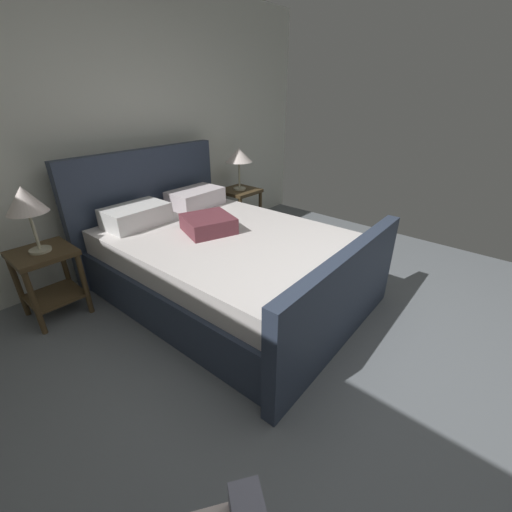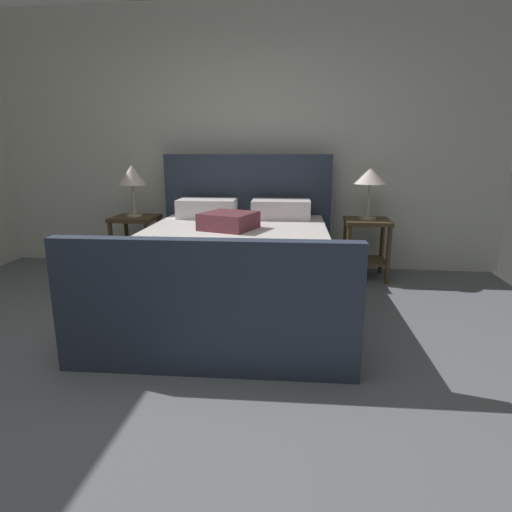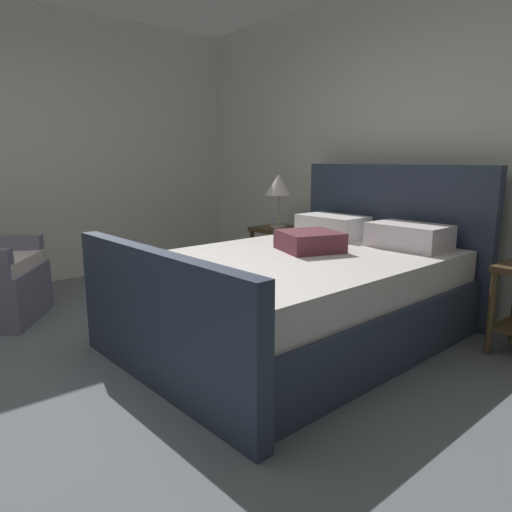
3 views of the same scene
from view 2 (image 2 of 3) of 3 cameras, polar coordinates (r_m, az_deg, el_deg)
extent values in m
cube|color=slate|center=(2.37, -12.85, -18.89)|extent=(5.40, 5.58, 0.02)
cube|color=silver|center=(4.77, -1.96, 15.24)|extent=(5.52, 0.12, 2.75)
cube|color=#2E384C|center=(3.54, -3.05, -3.57)|extent=(1.69, 2.21, 0.40)
cube|color=#2E384C|center=(4.54, -1.14, 5.69)|extent=(1.74, 0.16, 1.23)
cube|color=#2E384C|center=(2.42, -6.83, -7.03)|extent=(1.74, 0.16, 0.80)
cube|color=silver|center=(3.46, -3.11, 1.34)|extent=(1.61, 2.15, 0.22)
cube|color=silver|center=(4.26, -6.52, 6.37)|extent=(0.57, 0.38, 0.18)
cube|color=silver|center=(4.18, 3.37, 6.29)|extent=(0.57, 0.38, 0.18)
cube|color=brown|center=(3.59, -3.66, 4.72)|extent=(0.51, 0.51, 0.14)
cube|color=#4B3921|center=(4.39, 14.67, 4.50)|extent=(0.44, 0.44, 0.04)
cube|color=#4B3921|center=(4.47, 14.36, -0.56)|extent=(0.40, 0.40, 0.02)
cylinder|color=#4B3921|center=(4.24, 12.21, 0.18)|extent=(0.04, 0.04, 0.56)
cylinder|color=#4B3921|center=(4.29, 17.27, 0.04)|extent=(0.04, 0.04, 0.56)
cylinder|color=#4B3921|center=(4.61, 11.80, 1.29)|extent=(0.04, 0.04, 0.56)
cylinder|color=#4B3921|center=(4.65, 16.46, 1.14)|extent=(0.04, 0.04, 0.56)
cylinder|color=#B7B293|center=(4.38, 14.70, 4.89)|extent=(0.16, 0.16, 0.02)
cylinder|color=#B7B293|center=(4.36, 14.84, 7.16)|extent=(0.02, 0.02, 0.33)
cone|color=white|center=(4.34, 15.04, 10.39)|extent=(0.33, 0.33, 0.16)
cube|color=#4B3921|center=(4.62, -15.89, 4.88)|extent=(0.44, 0.44, 0.04)
cube|color=#4B3921|center=(4.70, -15.57, 0.06)|extent=(0.40, 0.40, 0.02)
cylinder|color=#4B3921|center=(4.58, -18.74, 0.78)|extent=(0.04, 0.04, 0.56)
cylinder|color=#4B3921|center=(4.43, -14.30, 0.67)|extent=(0.04, 0.04, 0.56)
cylinder|color=#4B3921|center=(4.92, -16.86, 1.78)|extent=(0.04, 0.04, 0.56)
cylinder|color=#4B3921|center=(4.78, -12.69, 1.70)|extent=(0.04, 0.04, 0.56)
cylinder|color=#B7B293|center=(4.62, -15.91, 5.25)|extent=(0.16, 0.16, 0.02)
cylinder|color=#B7B293|center=(4.60, -16.05, 7.24)|extent=(0.02, 0.02, 0.30)
cone|color=white|center=(4.58, -16.26, 10.36)|extent=(0.29, 0.29, 0.20)
camera|label=1|loc=(2.84, -56.97, 17.74)|focal=23.35mm
camera|label=3|loc=(1.97, 66.08, 6.19)|focal=33.07mm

